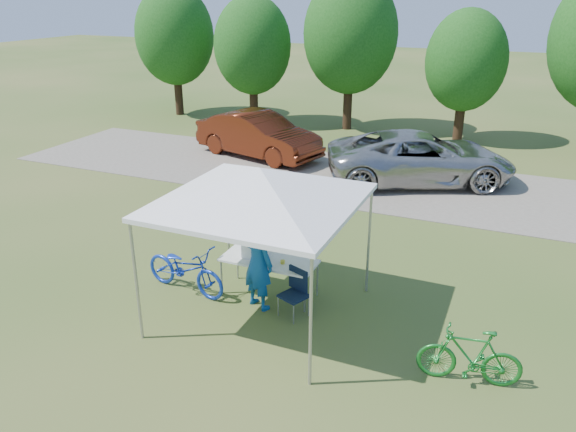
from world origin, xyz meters
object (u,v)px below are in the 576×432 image
folding_table (269,261)px  bike_blue (185,269)px  minivan (420,158)px  cooler (257,248)px  folding_chair (296,289)px  cyclist (258,262)px  bike_green (470,356)px  sedan (258,135)px

folding_table → bike_blue: (-1.53, -0.51, -0.22)m
folding_table → minivan: 7.92m
folding_table → bike_blue: bike_blue is taller
cooler → minivan: minivan is taller
folding_chair → cooler: 1.14m
folding_chair → cyclist: cyclist is taller
bike_blue → bike_green: 5.35m
cooler → bike_blue: (-1.28, -0.51, -0.45)m
folding_table → cyclist: bearing=-89.5°
cyclist → bike_blue: 1.59m
folding_chair → sedan: size_ratio=0.19×
cyclist → bike_blue: bearing=22.1°
folding_chair → bike_blue: size_ratio=0.47×
folding_chair → bike_green: 3.15m
bike_blue → cyclist: bearing=-80.1°
cyclist → minivan: bearing=-78.3°
folding_chair → cyclist: bearing=-154.0°
minivan → folding_chair: bearing=151.6°
bike_blue → bike_green: bike_blue is taller
bike_blue → sedan: (-2.83, 8.93, 0.30)m
cooler → bike_blue: 1.45m
bike_blue → folding_chair: bearing=-79.4°
cooler → bike_blue: cooler is taller
cooler → bike_blue: bearing=-158.2°
cooler → cyclist: 0.53m
cyclist → sedan: cyclist is taller
bike_green → sedan: bearing=-149.4°
cooler → folding_chair: bearing=-23.5°
bike_blue → sedan: 9.37m
bike_blue → minivan: bearing=-10.4°
folding_table → minivan: (1.29, 7.81, 0.08)m
cooler → bike_green: 4.22m
folding_chair → bike_green: bike_green is taller
cooler → sedan: sedan is taller
folding_table → cooler: bearing=-180.0°
cyclist → bike_green: 3.87m
bike_blue → folding_table: bearing=-63.2°
folding_chair → cyclist: 0.82m
bike_green → cyclist: bearing=-110.2°
bike_green → folding_table: bearing=-116.9°
folding_chair → minivan: minivan is taller
sedan → cooler: bearing=-138.9°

